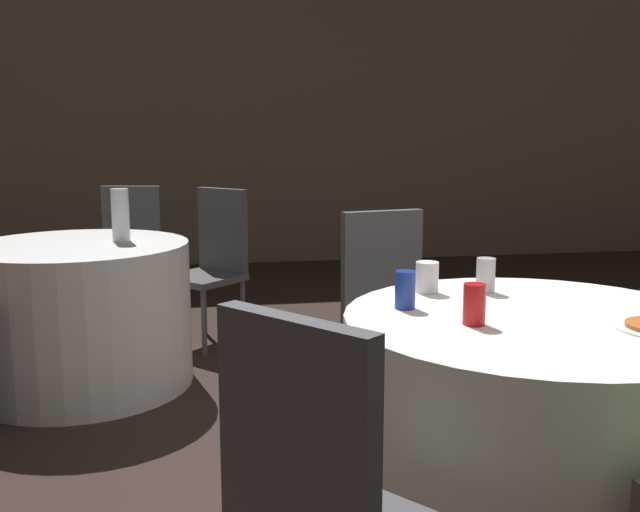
{
  "coord_description": "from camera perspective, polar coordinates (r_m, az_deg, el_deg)",
  "views": [
    {
      "loc": [
        -1.0,
        -2.02,
        1.3
      ],
      "look_at": [
        -0.55,
        0.57,
        0.85
      ],
      "focal_mm": 40.0,
      "sensor_mm": 36.0,
      "label": 1
    }
  ],
  "objects": [
    {
      "name": "chair_near_southwest",
      "position": [
        1.54,
        0.16,
        -18.98
      ],
      "size": [
        0.56,
        0.56,
        0.96
      ],
      "rotation": [
        0.0,
        0.0,
        -0.88
      ],
      "color": "#47474C",
      "rests_on": "ground_plane"
    },
    {
      "name": "wall_back",
      "position": [
        7.24,
        -1.89,
        10.6
      ],
      "size": [
        16.0,
        0.06,
        2.8
      ],
      "color": "#7A6B5B",
      "rests_on": "ground_plane"
    },
    {
      "name": "chair_far_north",
      "position": [
        4.78,
        -14.95,
        0.55
      ],
      "size": [
        0.46,
        0.47,
        0.96
      ],
      "rotation": [
        0.0,
        0.0,
        -3.32
      ],
      "color": "#47474C",
      "rests_on": "ground_plane"
    },
    {
      "name": "soda_can_red",
      "position": [
        2.13,
        12.24,
        -3.8
      ],
      "size": [
        0.07,
        0.07,
        0.12
      ],
      "color": "red",
      "rests_on": "table_near"
    },
    {
      "name": "table_near",
      "position": [
        2.41,
        16.53,
        -13.29
      ],
      "size": [
        1.19,
        1.19,
        0.75
      ],
      "color": "white",
      "rests_on": "ground_plane"
    },
    {
      "name": "chair_near_north",
      "position": [
        3.17,
        5.56,
        -3.76
      ],
      "size": [
        0.47,
        0.47,
        0.96
      ],
      "rotation": [
        0.0,
        0.0,
        -2.95
      ],
      "color": "#47474C",
      "rests_on": "ground_plane"
    },
    {
      "name": "cup_near",
      "position": [
        2.53,
        8.56,
        -1.7
      ],
      "size": [
        0.08,
        0.08,
        0.11
      ],
      "color": "white",
      "rests_on": "table_near"
    },
    {
      "name": "chair_far_northeast",
      "position": [
        4.48,
        -8.47,
        0.18
      ],
      "size": [
        0.57,
        0.57,
        0.96
      ],
      "rotation": [
        0.0,
        0.0,
        -3.94
      ],
      "color": "#47474C",
      "rests_on": "ground_plane"
    },
    {
      "name": "bottle_far",
      "position": [
        3.82,
        -15.68,
        3.17
      ],
      "size": [
        0.09,
        0.09,
        0.27
      ],
      "color": "silver",
      "rests_on": "table_far"
    },
    {
      "name": "soda_can_silver",
      "position": [
        2.57,
        13.12,
        -1.51
      ],
      "size": [
        0.07,
        0.07,
        0.12
      ],
      "color": "silver",
      "rests_on": "table_near"
    },
    {
      "name": "soda_can_blue",
      "position": [
        2.29,
        6.83,
        -2.7
      ],
      "size": [
        0.07,
        0.07,
        0.12
      ],
      "color": "#1E38A5",
      "rests_on": "table_near"
    },
    {
      "name": "table_far",
      "position": [
        3.89,
        -18.6,
        -4.49
      ],
      "size": [
        1.12,
        1.12,
        0.75
      ],
      "color": "white",
      "rests_on": "ground_plane"
    }
  ]
}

